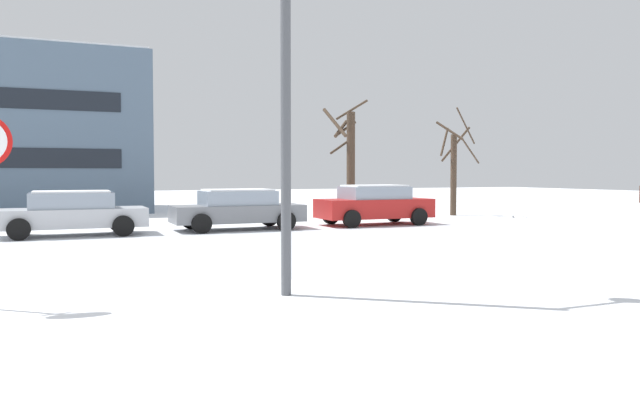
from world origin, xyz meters
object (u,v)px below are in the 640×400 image
Objects in this scene: parked_car_gray at (238,209)px; parked_car_red at (374,204)px; street_lamp at (303,49)px; parked_car_silver at (72,213)px.

parked_car_red is at bearing -0.27° from parked_car_gray.
parked_car_red is (7.13, 11.18, -3.08)m from street_lamp.
street_lamp is 1.49× the size of parked_car_red.
parked_car_red reaches higher than parked_car_gray.
parked_car_silver is at bearing -179.87° from parked_car_red.
parked_car_silver is 1.03× the size of parked_car_red.
street_lamp reaches higher than parked_car_silver.
street_lamp is at bearing -122.53° from parked_car_red.
street_lamp is at bearing -73.34° from parked_car_silver.
parked_car_silver and parked_car_gray have the same top height.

